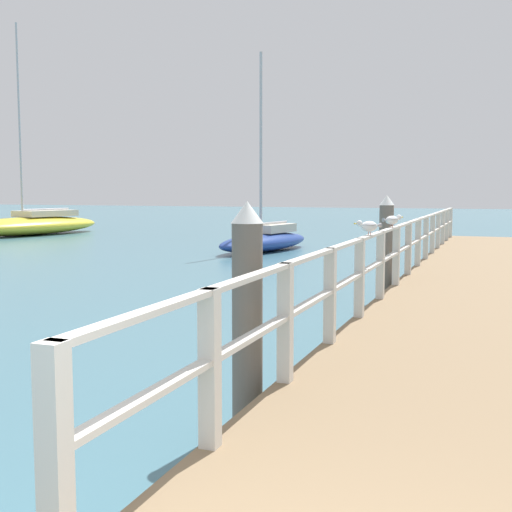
% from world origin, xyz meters
% --- Properties ---
extents(pier_deck, '(2.35, 24.25, 0.49)m').
position_xyz_m(pier_deck, '(0.00, 12.13, 0.25)').
color(pier_deck, '#846B4C').
rests_on(pier_deck, ground_plane).
extents(pier_railing, '(0.12, 22.77, 1.07)m').
position_xyz_m(pier_railing, '(-1.09, 12.13, 1.15)').
color(pier_railing, beige).
rests_on(pier_railing, pier_deck).
extents(dock_piling_near, '(0.29, 0.29, 2.10)m').
position_xyz_m(dock_piling_near, '(-1.47, 4.09, 1.06)').
color(dock_piling_near, '#6B6056').
rests_on(dock_piling_near, ground_plane).
extents(dock_piling_far, '(0.29, 0.29, 2.10)m').
position_xyz_m(dock_piling_far, '(-1.47, 11.71, 1.06)').
color(dock_piling_far, '#6B6056').
rests_on(dock_piling_far, ground_plane).
extents(seagull_foreground, '(0.34, 0.40, 0.21)m').
position_xyz_m(seagull_foreground, '(-1.10, 7.89, 1.69)').
color(seagull_foreground, white).
rests_on(seagull_foreground, pier_railing).
extents(seagull_background, '(0.30, 0.42, 0.21)m').
position_xyz_m(seagull_background, '(-1.09, 9.95, 1.69)').
color(seagull_background, white).
rests_on(seagull_background, pier_railing).
extents(boat_0, '(2.59, 5.60, 6.98)m').
position_xyz_m(boat_0, '(-7.34, 21.09, 0.40)').
color(boat_0, navy).
rests_on(boat_0, ground_plane).
extents(boat_3, '(4.31, 8.61, 10.04)m').
position_xyz_m(boat_3, '(-21.02, 25.22, 0.50)').
color(boat_3, gold).
rests_on(boat_3, ground_plane).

